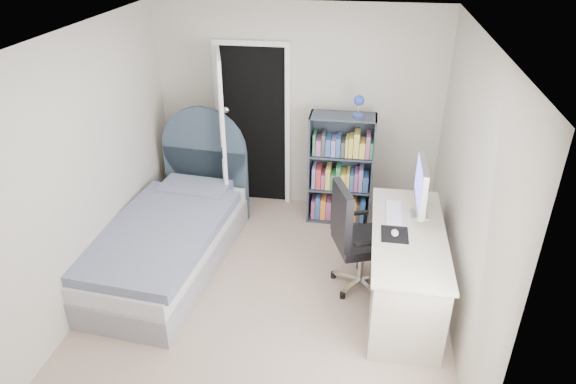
# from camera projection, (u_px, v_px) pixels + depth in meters

# --- Properties ---
(room_shell) EXTENTS (3.50, 3.70, 2.60)m
(room_shell) POSITION_uv_depth(u_px,v_px,m) (270.00, 176.00, 4.60)
(room_shell) COLOR gray
(room_shell) RESTS_ON ground
(door) EXTENTS (0.92, 0.80, 2.06)m
(door) POSITION_uv_depth(u_px,v_px,m) (234.00, 131.00, 6.13)
(door) COLOR black
(door) RESTS_ON ground
(bed) EXTENTS (1.26, 2.37, 1.41)m
(bed) POSITION_uv_depth(u_px,v_px,m) (171.00, 236.00, 5.44)
(bed) COLOR gray
(bed) RESTS_ON ground
(nightstand) EXTENTS (0.42, 0.42, 0.61)m
(nightstand) POSITION_uv_depth(u_px,v_px,m) (186.00, 174.00, 6.55)
(nightstand) COLOR tan
(nightstand) RESTS_ON ground
(floor_lamp) EXTENTS (0.19, 0.19, 1.36)m
(floor_lamp) POSITION_uv_depth(u_px,v_px,m) (227.00, 168.00, 6.34)
(floor_lamp) COLOR silver
(floor_lamp) RESTS_ON ground
(bookcase) EXTENTS (0.75, 0.32, 1.59)m
(bookcase) POSITION_uv_depth(u_px,v_px,m) (341.00, 174.00, 6.07)
(bookcase) COLOR #363E4A
(bookcase) RESTS_ON ground
(desk) EXTENTS (0.66, 1.65, 1.35)m
(desk) POSITION_uv_depth(u_px,v_px,m) (405.00, 264.00, 4.79)
(desk) COLOR beige
(desk) RESTS_ON ground
(office_chair) EXTENTS (0.65, 0.65, 1.14)m
(office_chair) POSITION_uv_depth(u_px,v_px,m) (354.00, 234.00, 4.91)
(office_chair) COLOR silver
(office_chair) RESTS_ON ground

